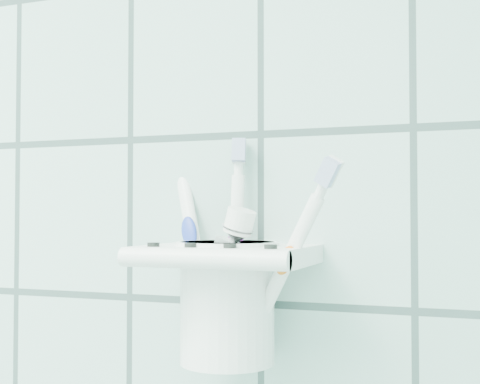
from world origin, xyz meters
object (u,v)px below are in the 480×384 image
(cup, at_px, (227,297))
(toothbrush_blue, at_px, (232,241))
(toothbrush_pink, at_px, (212,225))
(toothpaste_tube, at_px, (207,267))
(holder_bracket, at_px, (228,257))
(toothbrush_orange, at_px, (244,241))

(cup, relative_size, toothbrush_blue, 0.55)
(toothbrush_pink, xyz_separation_m, toothpaste_tube, (0.00, -0.01, -0.03))
(toothbrush_pink, height_order, toothpaste_tube, toothbrush_pink)
(toothpaste_tube, bearing_deg, cup, 59.69)
(cup, xyz_separation_m, toothbrush_blue, (0.00, 0.01, 0.05))
(toothbrush_pink, bearing_deg, toothpaste_tube, -84.94)
(toothbrush_pink, bearing_deg, toothbrush_blue, 26.59)
(holder_bracket, height_order, toothbrush_blue, toothbrush_blue)
(toothbrush_blue, bearing_deg, toothpaste_tube, -140.77)
(cup, height_order, toothpaste_tube, toothpaste_tube)
(toothbrush_blue, relative_size, toothbrush_orange, 1.04)
(cup, height_order, toothbrush_pink, toothbrush_pink)
(holder_bracket, bearing_deg, cup, 116.66)
(toothpaste_tube, bearing_deg, toothbrush_blue, 71.69)
(toothbrush_pink, distance_m, toothbrush_blue, 0.02)
(toothbrush_blue, height_order, toothpaste_tube, toothbrush_blue)
(toothbrush_orange, bearing_deg, holder_bracket, -140.54)
(toothbrush_blue, relative_size, toothpaste_tube, 1.39)
(toothbrush_pink, relative_size, toothbrush_blue, 1.13)
(holder_bracket, bearing_deg, toothbrush_pink, 163.20)
(holder_bracket, relative_size, toothbrush_blue, 0.75)
(toothbrush_pink, distance_m, toothbrush_orange, 0.03)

